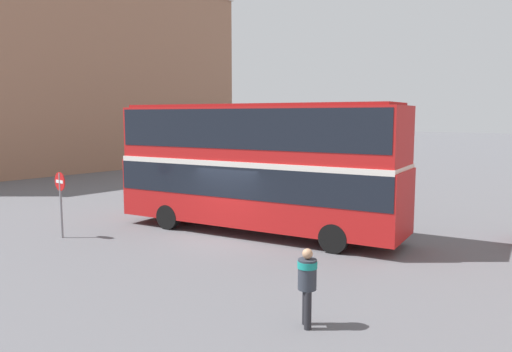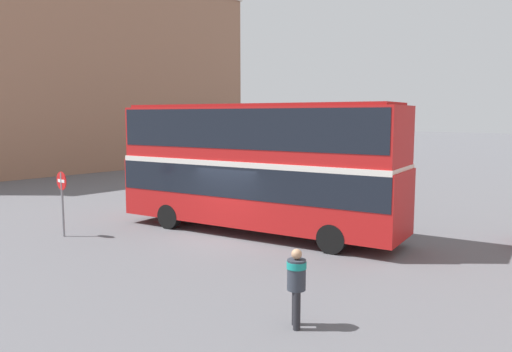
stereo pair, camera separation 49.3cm
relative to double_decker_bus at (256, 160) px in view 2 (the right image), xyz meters
The scene contains 6 objects.
ground_plane 3.04m from the double_decker_bus, 100.42° to the right, with size 240.00×240.00×0.00m, color #5B5B60.
building_row_left 29.49m from the double_decker_bus, 164.70° to the left, with size 11.22×31.26×16.04m.
double_decker_bus is the anchor object (origin of this frame).
pedestrian_foreground 8.61m from the double_decker_bus, 42.84° to the right, with size 0.58×0.58×1.68m.
parked_car_kerb_far 11.94m from the double_decker_bus, 144.43° to the left, with size 4.64×2.63×1.69m.
no_entry_sign 7.13m from the double_decker_bus, 134.33° to the right, with size 0.67×0.08×2.38m.
Camera 2 is at (12.39, -12.46, 4.39)m, focal length 35.00 mm.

